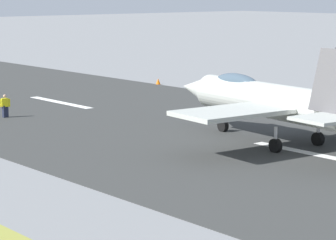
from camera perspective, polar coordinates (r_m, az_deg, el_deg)
name	(u,v)px	position (r m, az deg, el deg)	size (l,w,h in m)	color
ground_plane	(318,155)	(41.00, 11.09, -2.59)	(400.00, 400.00, 0.00)	slate
runway_strip	(319,155)	(40.98, 11.11, -2.58)	(240.00, 26.00, 0.02)	#323433
fighter_jet	(275,100)	(43.27, 7.92, 1.46)	(16.29, 14.08, 5.66)	#ADB1A9
crew_person	(5,106)	(53.12, -11.99, 1.02)	(0.41, 0.67, 1.58)	#1E2338
marker_cone_mid	(300,101)	(58.63, 9.73, 1.38)	(0.44, 0.44, 0.55)	orange
marker_cone_far	(158,81)	(70.43, -0.74, 2.88)	(0.44, 0.44, 0.55)	orange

